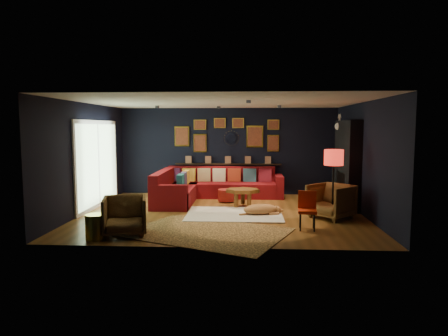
# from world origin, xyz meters

# --- Properties ---
(floor) EXTENTS (6.50, 6.50, 0.00)m
(floor) POSITION_xyz_m (0.00, 0.00, 0.00)
(floor) COLOR brown
(floor) RESTS_ON ground
(room_walls) EXTENTS (6.50, 6.50, 6.50)m
(room_walls) POSITION_xyz_m (0.00, 0.00, 1.59)
(room_walls) COLOR black
(room_walls) RESTS_ON ground
(sectional) EXTENTS (3.41, 2.69, 0.86)m
(sectional) POSITION_xyz_m (-0.61, 1.81, 0.32)
(sectional) COLOR maroon
(sectional) RESTS_ON ground
(ledge) EXTENTS (3.20, 0.12, 0.04)m
(ledge) POSITION_xyz_m (0.00, 2.68, 0.92)
(ledge) COLOR black
(ledge) RESTS_ON room_walls
(gallery_wall) EXTENTS (3.15, 0.04, 1.02)m
(gallery_wall) POSITION_xyz_m (-0.01, 2.72, 1.81)
(gallery_wall) COLOR gold
(gallery_wall) RESTS_ON room_walls
(sunburst_mirror) EXTENTS (0.47, 0.16, 0.47)m
(sunburst_mirror) POSITION_xyz_m (0.10, 2.72, 1.70)
(sunburst_mirror) COLOR silver
(sunburst_mirror) RESTS_ON room_walls
(fireplace) EXTENTS (0.31, 1.60, 2.20)m
(fireplace) POSITION_xyz_m (3.09, 0.90, 1.02)
(fireplace) COLOR black
(fireplace) RESTS_ON ground
(deer_head) EXTENTS (0.50, 0.28, 0.45)m
(deer_head) POSITION_xyz_m (3.14, 1.40, 2.05)
(deer_head) COLOR white
(deer_head) RESTS_ON fireplace
(sliding_door) EXTENTS (0.06, 2.80, 2.20)m
(sliding_door) POSITION_xyz_m (-3.22, 0.60, 1.10)
(sliding_door) COLOR white
(sliding_door) RESTS_ON ground
(ceiling_spots) EXTENTS (3.30, 2.50, 0.06)m
(ceiling_spots) POSITION_xyz_m (-0.00, 0.80, 2.56)
(ceiling_spots) COLOR black
(ceiling_spots) RESTS_ON room_walls
(shag_rug) EXTENTS (2.20, 1.61, 0.03)m
(shag_rug) POSITION_xyz_m (0.29, -0.20, 0.01)
(shag_rug) COLOR silver
(shag_rug) RESTS_ON ground
(leopard_rug) EXTENTS (3.48, 3.05, 0.02)m
(leopard_rug) POSITION_xyz_m (-0.18, -1.80, 0.01)
(leopard_rug) COLOR tan
(leopard_rug) RESTS_ON ground
(coffee_table) EXTENTS (0.88, 0.66, 0.44)m
(coffee_table) POSITION_xyz_m (0.47, 0.74, 0.38)
(coffee_table) COLOR brown
(coffee_table) RESTS_ON shag_rug
(pouf) EXTENTS (0.48, 0.48, 0.31)m
(pouf) POSITION_xyz_m (0.02, 1.43, 0.19)
(pouf) COLOR maroon
(pouf) RESTS_ON shag_rug
(armchair_left) EXTENTS (0.95, 0.91, 0.81)m
(armchair_left) POSITION_xyz_m (-1.72, -2.04, 0.40)
(armchair_left) COLOR #BD833D
(armchair_left) RESTS_ON ground
(armchair_right) EXTENTS (1.12, 1.13, 0.85)m
(armchair_right) POSITION_xyz_m (2.45, -0.39, 0.42)
(armchair_right) COLOR #BD833D
(armchair_right) RESTS_ON ground
(gold_stool) EXTENTS (0.37, 0.37, 0.46)m
(gold_stool) POSITION_xyz_m (-2.16, -2.35, 0.23)
(gold_stool) COLOR gold
(gold_stool) RESTS_ON ground
(orange_chair) EXTENTS (0.39, 0.39, 0.76)m
(orange_chair) POSITION_xyz_m (1.78, -1.40, 0.44)
(orange_chair) COLOR black
(orange_chair) RESTS_ON ground
(floor_lamp) EXTENTS (0.42, 0.42, 1.53)m
(floor_lamp) POSITION_xyz_m (2.50, -0.33, 1.29)
(floor_lamp) COLOR black
(floor_lamp) RESTS_ON ground
(dog) EXTENTS (1.18, 0.79, 0.34)m
(dog) POSITION_xyz_m (0.89, -0.20, 0.19)
(dog) COLOR #A77249
(dog) RESTS_ON leopard_rug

